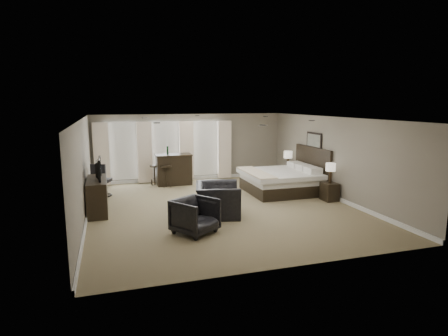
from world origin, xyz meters
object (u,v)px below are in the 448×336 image
object	(u,v)px
nightstand_near	(329,192)
desk_chair	(102,180)
armchair_near	(218,194)
bar_stool_left	(155,175)
armchair_far	(195,214)
bar_stool_right	(167,176)
nightstand_far	(287,175)
dresser	(97,196)
tv	(96,177)
bar_counter	(174,169)
lamp_near	(330,173)
lamp_far	(288,160)
bed	(284,170)

from	to	relation	value
nightstand_near	desk_chair	bearing A→B (deg)	158.81
armchair_near	bar_stool_left	distance (m)	4.52
nightstand_near	bar_stool_left	size ratio (longest dim) A/B	0.76
armchair_far	bar_stool_right	distance (m)	5.09
nightstand_far	dresser	distance (m)	7.24
tv	bar_counter	xyz separation A→B (m)	(2.64, 2.97, -0.44)
dresser	tv	xyz separation A→B (m)	(0.00, 0.00, 0.54)
armchair_far	bar_counter	size ratio (longest dim) A/B	0.69
armchair_near	armchair_far	world-z (taller)	armchair_near
nightstand_far	lamp_near	bearing A→B (deg)	-90.00
lamp_near	tv	world-z (taller)	lamp_near
bar_counter	nightstand_far	bearing A→B (deg)	-11.16
lamp_far	desk_chair	xyz separation A→B (m)	(-6.82, -0.26, -0.31)
lamp_near	bar_stool_right	bearing A→B (deg)	143.43
armchair_far	bar_stool_right	xyz separation A→B (m)	(0.09, 5.09, -0.06)
nightstand_near	bed	bearing A→B (deg)	121.54
bar_counter	bar_stool_right	xyz separation A→B (m)	(-0.32, -0.33, -0.18)
armchair_far	desk_chair	distance (m)	4.82
dresser	tv	world-z (taller)	tv
dresser	tv	size ratio (longest dim) A/B	1.61
bar_stool_right	nightstand_near	bearing A→B (deg)	-36.57
bed	lamp_far	world-z (taller)	bed
lamp_near	dresser	size ratio (longest dim) A/B	0.38
armchair_far	bar_stool_right	world-z (taller)	armchair_far
bed	bar_stool_right	xyz separation A→B (m)	(-3.71, 1.96, -0.36)
dresser	bar_stool_right	xyz separation A→B (m)	(2.32, 2.64, -0.07)
lamp_near	desk_chair	world-z (taller)	lamp_near
dresser	lamp_far	bearing A→B (deg)	17.08
lamp_far	bed	bearing A→B (deg)	-121.54
armchair_near	lamp_near	bearing A→B (deg)	-69.56
tv	armchair_near	size ratio (longest dim) A/B	0.77
lamp_near	dresser	distance (m)	6.97
lamp_near	desk_chair	bearing A→B (deg)	158.81
nightstand_near	lamp_near	bearing A→B (deg)	0.00
dresser	tv	distance (m)	0.54
bar_stool_right	tv	bearing A→B (deg)	-131.36
nightstand_near	tv	size ratio (longest dim) A/B	0.55
bed	bar_counter	xyz separation A→B (m)	(-3.39, 2.29, -0.18)
tv	bar_stool_left	size ratio (longest dim) A/B	1.38
tv	armchair_near	bearing A→B (deg)	-111.30
nightstand_near	lamp_near	xyz separation A→B (m)	(0.00, 0.00, 0.59)
bar_stool_left	bar_stool_right	world-z (taller)	bar_stool_right
lamp_near	bar_counter	bearing A→B (deg)	138.80
nightstand_near	bar_stool_left	distance (m)	6.32
lamp_far	dresser	size ratio (longest dim) A/B	0.41
dresser	bar_counter	size ratio (longest dim) A/B	1.23
nightstand_near	armchair_near	xyz separation A→B (m)	(-3.78, -0.45, 0.30)
dresser	tv	bearing A→B (deg)	0.00
bed	armchair_far	distance (m)	4.93
nightstand_far	desk_chair	xyz separation A→B (m)	(-6.82, -0.26, 0.29)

